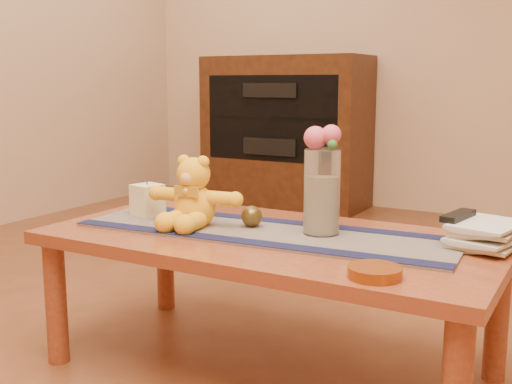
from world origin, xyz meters
The scene contains 31 objects.
floor centered at (0.00, 0.00, 0.00)m, with size 5.50×5.50×0.00m, color brown.
wall_back centered at (0.00, 2.75, 1.35)m, with size 5.50×5.50×0.00m, color tan.
coffee_table_top centered at (0.00, 0.00, 0.43)m, with size 1.40×0.70×0.04m, color maroon.
table_leg_fl centered at (-0.64, -0.29, 0.21)m, with size 0.07×0.07×0.41m, color maroon.
table_leg_bl centered at (-0.64, 0.29, 0.21)m, with size 0.07×0.07×0.41m, color maroon.
table_leg_br centered at (0.64, 0.29, 0.21)m, with size 0.07×0.07×0.41m, color maroon.
persian_runner centered at (-0.03, 0.00, 0.45)m, with size 1.20×0.35×0.01m, color #171A41.
runner_border_near centered at (-0.02, -0.14, 0.46)m, with size 1.20×0.06×0.00m, color #121437.
runner_border_far centered at (-0.03, 0.15, 0.46)m, with size 1.20×0.06×0.00m, color #121437.
teddy_bear centered at (-0.26, -0.03, 0.57)m, with size 0.32×0.26×0.21m, color yellow, non-canonical shape.
pillar_candle centered at (-0.49, 0.01, 0.51)m, with size 0.09×0.09×0.11m, color beige.
candle_wick centered at (-0.49, 0.01, 0.57)m, with size 0.00×0.00×0.01m, color black.
glass_vase centered at (0.15, 0.06, 0.59)m, with size 0.11×0.11×0.26m, color silver.
potpourri_fill centered at (0.15, 0.06, 0.55)m, with size 0.09×0.09×0.18m, color beige.
rose_left centered at (0.13, 0.05, 0.75)m, with size 0.07×0.07×0.07m, color #E5516E.
rose_right centered at (0.17, 0.07, 0.76)m, with size 0.06×0.06×0.06m, color #E5516E.
blue_flower_back centered at (0.16, 0.10, 0.75)m, with size 0.04×0.04×0.04m, color #434892.
blue_flower_side centered at (0.12, 0.08, 0.74)m, with size 0.04×0.04×0.04m, color #434892.
leaf_sprig centered at (0.19, 0.04, 0.74)m, with size 0.03×0.03×0.03m, color #33662D.
bronze_ball centered at (-0.09, 0.03, 0.49)m, with size 0.07×0.07×0.07m, color #4F3F1A.
book_bottom centered at (0.53, 0.18, 0.46)m, with size 0.17×0.22×0.02m, color beige.
book_lower centered at (0.54, 0.17, 0.48)m, with size 0.16×0.22×0.02m, color beige.
book_upper centered at (0.53, 0.18, 0.50)m, with size 0.17×0.22×0.02m, color beige.
book_top centered at (0.54, 0.18, 0.52)m, with size 0.16×0.22×0.02m, color beige.
tv_remote centered at (0.53, 0.17, 0.54)m, with size 0.04×0.16×0.02m, color black.
amber_dish centered at (0.43, -0.26, 0.46)m, with size 0.13×0.13×0.03m, color #BF5914.
media_cabinet centered at (-1.20, 2.48, 0.55)m, with size 1.20×0.50×1.10m, color black.
cabinet_cavity centered at (-1.20, 2.25, 0.66)m, with size 1.02×0.03×0.61m, color black.
cabinet_shelf centered at (-1.20, 2.33, 0.66)m, with size 1.02×0.20×0.03m, color black.
stereo_upper centered at (-1.20, 2.35, 0.86)m, with size 0.42×0.28×0.10m, color black.
stereo_lower centered at (-1.20, 2.35, 0.46)m, with size 0.42×0.28×0.12m, color black.
Camera 1 is at (0.89, -1.67, 0.92)m, focal length 43.91 mm.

